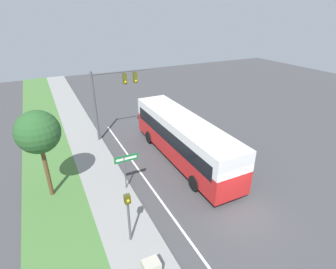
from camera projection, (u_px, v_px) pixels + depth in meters
ground_plane at (235, 208)px, 15.35m from camera, size 80.00×80.00×0.00m
sidewalk at (135, 246)px, 12.83m from camera, size 2.80×80.00×0.12m
lane_divider_near at (181, 229)px, 13.90m from camera, size 0.14×30.00×0.01m
bus at (183, 136)px, 19.58m from camera, size 2.76×12.04×3.61m
signal_gantry at (112, 91)px, 22.11m from camera, size 5.23×0.41×6.12m
pedestrian_signal at (128, 211)px, 12.34m from camera, size 0.28×0.34×2.88m
street_sign at (126, 165)px, 16.24m from camera, size 1.54×0.08×2.55m
roadside_tree at (38, 133)px, 14.56m from camera, size 2.46×2.46×5.53m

